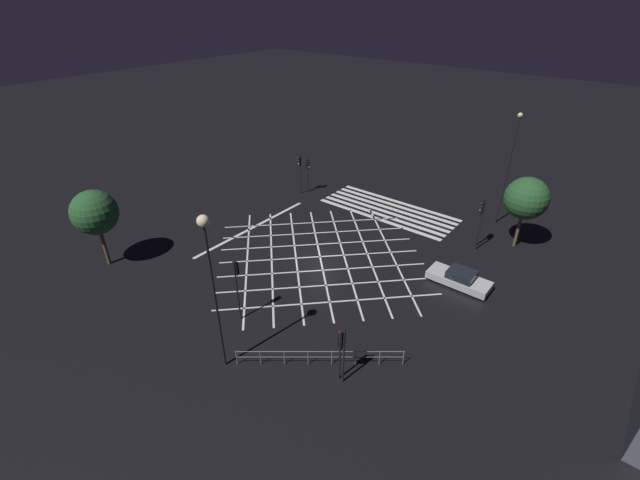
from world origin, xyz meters
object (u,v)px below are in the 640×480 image
object	(u,v)px
street_lamp_east	(209,258)
waiting_car	(459,278)
traffic_light_sw_main	(481,216)
traffic_light_nw_cross	(341,347)
street_tree_far	(526,198)
street_tree_near	(95,213)
traffic_light_sw_cross	(481,214)
traffic_light_se_main	(308,169)
traffic_light_se_cross	(300,167)
traffic_light_median_north	(237,279)
traffic_light_nw_main	(342,346)
street_lamp_west	(510,159)

from	to	relation	value
street_lamp_east	waiting_car	bearing A→B (deg)	-115.35
traffic_light_sw_main	waiting_car	xyz separation A→B (m)	(-0.98, 5.70, -2.56)
waiting_car	traffic_light_nw_cross	bearing A→B (deg)	82.12
street_lamp_east	street_tree_far	bearing A→B (deg)	-110.35
waiting_car	street_tree_near	bearing A→B (deg)	32.34
traffic_light_nw_cross	waiting_car	size ratio (longest dim) A/B	0.70
traffic_light_sw_cross	street_tree_far	xyz separation A→B (m)	(-2.61, -2.35, 1.30)
traffic_light_nw_cross	traffic_light_se_main	world-z (taller)	traffic_light_se_main
traffic_light_se_cross	street_tree_near	distance (m)	20.12
traffic_light_median_north	traffic_light_nw_main	xyz separation A→B (m)	(-8.35, 0.14, -0.55)
traffic_light_se_cross	street_lamp_west	world-z (taller)	street_lamp_west
street_tree_far	traffic_light_nw_main	bearing A→B (deg)	81.92
traffic_light_se_main	traffic_light_median_north	bearing A→B (deg)	-62.57
traffic_light_median_north	traffic_light_sw_main	size ratio (longest dim) A/B	1.02
traffic_light_median_north	street_tree_near	distance (m)	13.43
traffic_light_nw_main	traffic_light_sw_main	xyz separation A→B (m)	(-0.54, -18.38, 0.50)
street_lamp_east	street_tree_far	world-z (taller)	street_lamp_east
street_tree_far	traffic_light_nw_cross	bearing A→B (deg)	81.30
traffic_light_median_north	traffic_light_nw_main	world-z (taller)	traffic_light_median_north
traffic_light_nw_main	street_tree_near	world-z (taller)	street_tree_near
traffic_light_se_main	street_lamp_east	size ratio (longest dim) A/B	0.38
street_lamp_west	street_tree_far	distance (m)	4.58
street_tree_near	street_lamp_west	bearing A→B (deg)	-129.81
traffic_light_median_north	traffic_light_sw_cross	size ratio (longest dim) A/B	1.02
street_lamp_east	street_lamp_west	world-z (taller)	street_lamp_west
traffic_light_median_north	street_lamp_east	bearing A→B (deg)	-145.61
traffic_light_median_north	traffic_light_se_cross	bearing A→B (deg)	29.60
traffic_light_sw_cross	street_lamp_west	world-z (taller)	street_lamp_west
traffic_light_sw_main	street_tree_near	distance (m)	30.05
traffic_light_se_main	street_lamp_west	bearing A→B (deg)	17.19
traffic_light_sw_cross	waiting_car	distance (m)	6.64
traffic_light_sw_cross	traffic_light_se_cross	bearing A→B (deg)	-87.49
traffic_light_sw_main	waiting_car	world-z (taller)	traffic_light_sw_main
traffic_light_median_north	street_tree_far	size ratio (longest dim) A/B	0.73
traffic_light_nw_main	waiting_car	size ratio (longest dim) A/B	0.81
traffic_light_sw_main	street_tree_far	xyz separation A→B (m)	(-2.45, -2.66, 1.28)
traffic_light_nw_cross	street_tree_near	world-z (taller)	street_tree_near
traffic_light_nw_cross	traffic_light_median_north	size ratio (longest dim) A/B	0.71
traffic_light_se_cross	street_lamp_east	distance (m)	24.90
traffic_light_median_north	traffic_light_sw_main	bearing A→B (deg)	-25.98
traffic_light_se_main	street_tree_far	world-z (taller)	street_tree_far
traffic_light_nw_cross	traffic_light_sw_main	xyz separation A→B (m)	(-0.75, -18.21, 0.86)
traffic_light_sw_cross	traffic_light_se_main	distance (m)	18.32
traffic_light_sw_main	street_tree_far	size ratio (longest dim) A/B	0.72
traffic_light_median_north	waiting_car	world-z (taller)	traffic_light_median_north
street_tree_near	street_tree_far	xyz separation A→B (m)	(-24.54, -22.98, -0.11)
traffic_light_sw_cross	traffic_light_nw_main	bearing A→B (deg)	-1.16
street_lamp_east	street_tree_far	size ratio (longest dim) A/B	1.59
traffic_light_nw_cross	street_lamp_east	distance (m)	8.49
traffic_light_sw_cross	traffic_light_median_north	bearing A→B (deg)	-25.19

